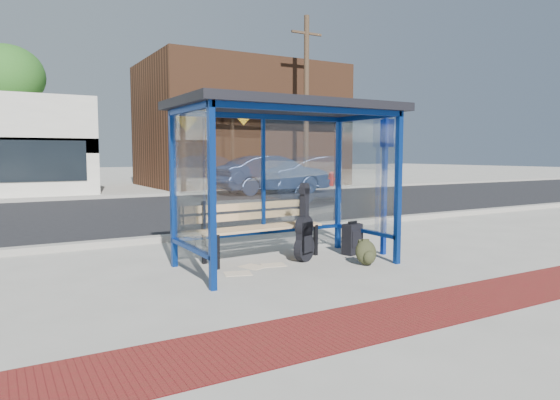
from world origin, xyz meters
TOP-DOWN VIEW (x-y plane):
  - ground at (0.00, 0.00)m, footprint 120.00×120.00m
  - brick_paver_strip at (0.00, -2.60)m, footprint 60.00×1.00m
  - curb_near at (0.00, 2.90)m, footprint 60.00×0.25m
  - street_asphalt at (0.00, 8.00)m, footprint 60.00×10.00m
  - curb_far at (0.00, 13.10)m, footprint 60.00×0.25m
  - far_sidewalk at (0.00, 15.00)m, footprint 60.00×4.00m
  - bus_shelter at (0.00, 0.07)m, footprint 3.30×1.80m
  - storefront_brown at (8.00, 18.49)m, footprint 10.00×7.08m
  - tree_mid at (-3.00, 22.00)m, footprint 3.60×3.60m
  - tree_right at (12.50, 22.00)m, footprint 3.60×3.60m
  - utility_pole_east at (9.00, 13.40)m, footprint 1.60×0.24m
  - bench at (-0.14, 0.62)m, footprint 2.06×0.64m
  - guitar_bag at (0.36, 0.08)m, footprint 0.43×0.29m
  - suitcase at (1.35, 0.14)m, footprint 0.36×0.27m
  - backpack at (1.03, -0.60)m, footprint 0.37×0.35m
  - sign_post at (1.81, -0.11)m, footprint 0.10×0.30m
  - newspaper_a at (-0.51, 0.13)m, footprint 0.39×0.44m
  - newspaper_b at (-0.19, 0.09)m, footprint 0.41×0.35m
  - newspaper_c at (-0.88, -0.13)m, footprint 0.44×0.39m
  - parked_car at (6.47, 12.12)m, footprint 4.89×1.80m
  - fire_hydrant at (10.58, 13.55)m, footprint 0.37×0.25m

SIDE VIEW (x-z plane):
  - ground at x=0.00m, z-range 0.00..0.00m
  - street_asphalt at x=0.00m, z-range 0.00..0.00m
  - newspaper_b at x=-0.19m, z-range 0.00..0.01m
  - newspaper_a at x=-0.51m, z-range 0.00..0.01m
  - newspaper_c at x=-0.88m, z-range 0.00..0.01m
  - far_sidewalk at x=0.00m, z-range 0.00..0.01m
  - brick_paver_strip at x=0.00m, z-range 0.00..0.01m
  - curb_near at x=0.00m, z-range 0.00..0.12m
  - curb_far at x=0.00m, z-range 0.00..0.12m
  - backpack at x=1.03m, z-range -0.01..0.38m
  - suitcase at x=1.35m, z-range -0.02..0.54m
  - guitar_bag at x=0.36m, z-range -0.15..1.00m
  - fire_hydrant at x=10.58m, z-range 0.03..0.86m
  - bench at x=-0.14m, z-range 0.06..1.02m
  - parked_car at x=6.47m, z-range 0.00..1.60m
  - sign_post at x=1.81m, z-range 0.15..2.56m
  - bus_shelter at x=0.00m, z-range 0.86..3.28m
  - storefront_brown at x=8.00m, z-range 0.00..6.40m
  - utility_pole_east at x=9.00m, z-range 0.11..8.11m
  - tree_mid at x=-3.00m, z-range 1.94..8.97m
  - tree_right at x=12.50m, z-range 1.94..8.97m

